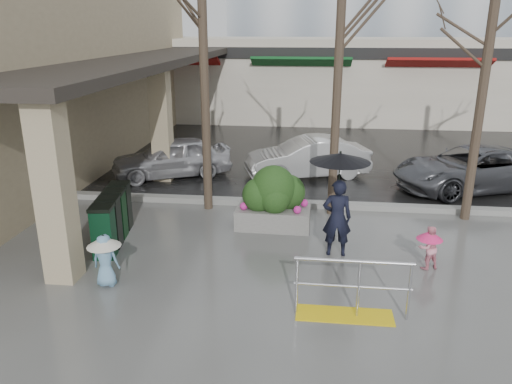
% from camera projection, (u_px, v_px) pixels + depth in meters
% --- Properties ---
extents(ground, '(120.00, 120.00, 0.00)m').
position_uv_depth(ground, '(272.00, 277.00, 9.53)').
color(ground, '#51514F').
rests_on(ground, ground).
extents(street_asphalt, '(120.00, 36.00, 0.01)m').
position_uv_depth(street_asphalt, '(303.00, 105.00, 30.26)').
color(street_asphalt, black).
rests_on(street_asphalt, ground).
extents(curb, '(120.00, 0.30, 0.15)m').
position_uv_depth(curb, '(285.00, 203.00, 13.28)').
color(curb, gray).
rests_on(curb, ground).
extents(near_building, '(6.00, 18.00, 8.00)m').
position_uv_depth(near_building, '(28.00, 44.00, 16.81)').
color(near_building, tan).
rests_on(near_building, ground).
extents(canopy_slab, '(2.80, 18.00, 0.25)m').
position_uv_depth(canopy_slab, '(150.00, 56.00, 16.46)').
color(canopy_slab, '#2D2823').
rests_on(canopy_slab, pillar_front).
extents(pillar_front, '(0.55, 0.55, 3.50)m').
position_uv_depth(pillar_front, '(54.00, 191.00, 8.94)').
color(pillar_front, tan).
rests_on(pillar_front, ground).
extents(pillar_back, '(0.55, 0.55, 3.50)m').
position_uv_depth(pillar_back, '(162.00, 124.00, 15.06)').
color(pillar_back, tan).
rests_on(pillar_back, ground).
extents(storefront_row, '(34.00, 6.74, 4.00)m').
position_uv_depth(storefront_row, '(342.00, 78.00, 25.60)').
color(storefront_row, beige).
rests_on(storefront_row, ground).
extents(handrail, '(1.90, 0.50, 1.03)m').
position_uv_depth(handrail, '(349.00, 296.00, 8.13)').
color(handrail, yellow).
rests_on(handrail, ground).
extents(tree_west, '(3.20, 3.20, 6.80)m').
position_uv_depth(tree_west, '(202.00, 2.00, 11.54)').
color(tree_west, '#382B21').
rests_on(tree_west, ground).
extents(tree_mideast, '(3.20, 3.20, 6.50)m').
position_uv_depth(tree_mideast, '(494.00, 11.00, 10.89)').
color(tree_mideast, '#382B21').
rests_on(tree_mideast, ground).
extents(woman, '(1.22, 1.22, 2.23)m').
position_uv_depth(woman, '(338.00, 194.00, 10.05)').
color(woman, black).
rests_on(woman, ground).
extents(child_pink, '(0.52, 0.51, 0.89)m').
position_uv_depth(child_pink, '(429.00, 244.00, 9.72)').
color(child_pink, pink).
rests_on(child_pink, ground).
extents(child_blue, '(0.62, 0.62, 1.01)m').
position_uv_depth(child_blue, '(105.00, 255.00, 9.04)').
color(child_blue, '#6B9CBF').
rests_on(child_blue, ground).
extents(planter, '(1.75, 1.03, 1.52)m').
position_uv_depth(planter, '(274.00, 198.00, 11.68)').
color(planter, slate).
rests_on(planter, ground).
extents(news_boxes, '(0.74, 2.05, 1.12)m').
position_uv_depth(news_boxes, '(113.00, 218.00, 10.93)').
color(news_boxes, '#0C341D').
rests_on(news_boxes, ground).
extents(car_a, '(3.98, 2.94, 1.26)m').
position_uv_depth(car_a, '(172.00, 157.00, 15.72)').
color(car_a, '#B9B8BD').
rests_on(car_a, ground).
extents(car_b, '(4.05, 2.47, 1.26)m').
position_uv_depth(car_b, '(308.00, 157.00, 15.69)').
color(car_b, silver).
rests_on(car_b, ground).
extents(car_c, '(4.98, 3.51, 1.26)m').
position_uv_depth(car_c, '(472.00, 169.00, 14.46)').
color(car_c, '#515358').
rests_on(car_c, ground).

